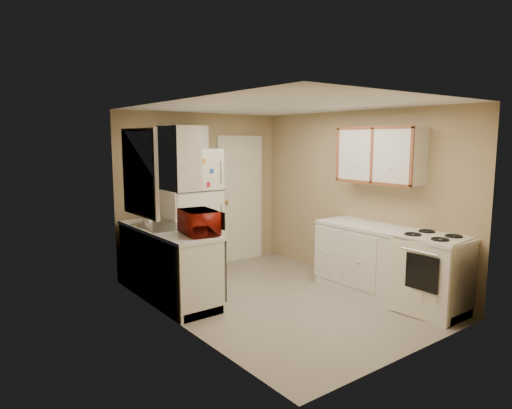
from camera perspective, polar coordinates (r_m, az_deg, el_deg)
floor at (r=5.92m, az=2.98°, el=-11.66°), size 3.80×3.80×0.00m
ceiling at (r=5.58m, az=3.17°, el=12.22°), size 3.80×3.80×0.00m
wall_left at (r=4.85m, az=-9.69°, el=-1.51°), size 3.80×3.80×0.00m
wall_right at (r=6.60m, az=12.41°, el=0.98°), size 3.80×3.80×0.00m
wall_back at (r=7.17m, az=-6.76°, el=1.67°), size 2.80×2.80×0.00m
wall_front at (r=4.37m, az=19.36°, el=-2.94°), size 2.80×2.80×0.00m
left_counter at (r=5.93m, az=-10.96°, el=-7.18°), size 0.60×1.80×0.90m
dishwasher at (r=5.55m, az=-5.49°, el=-7.73°), size 0.03×0.58×0.72m
sink at (r=5.97m, az=-11.71°, el=-3.06°), size 0.54×0.74×0.16m
microwave at (r=5.36m, az=-7.13°, el=-2.16°), size 0.56×0.36×0.35m
soap_bottle at (r=6.22m, az=-13.47°, el=-1.35°), size 0.12×0.12×0.20m
window_blinds at (r=5.77m, az=-14.26°, el=3.89°), size 0.10×0.98×1.08m
upper_cabinet_left at (r=5.05m, az=-9.50°, el=5.73°), size 0.30×0.45×0.70m
refrigerator at (r=6.72m, az=-8.42°, el=-1.08°), size 0.79×0.77×1.87m
cabinet_over_fridge at (r=6.80m, az=-9.17°, el=8.03°), size 0.70×0.30×0.40m
interior_door at (r=7.53m, az=-1.98°, el=0.66°), size 0.86×0.06×2.08m
right_counter at (r=6.03m, az=16.13°, el=-7.11°), size 0.60×2.00×0.90m
stove at (r=5.69m, az=21.01°, el=-8.33°), size 0.65×0.77×0.88m
upper_cabinet_right at (r=6.13m, az=15.23°, el=5.97°), size 0.30×1.20×0.70m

